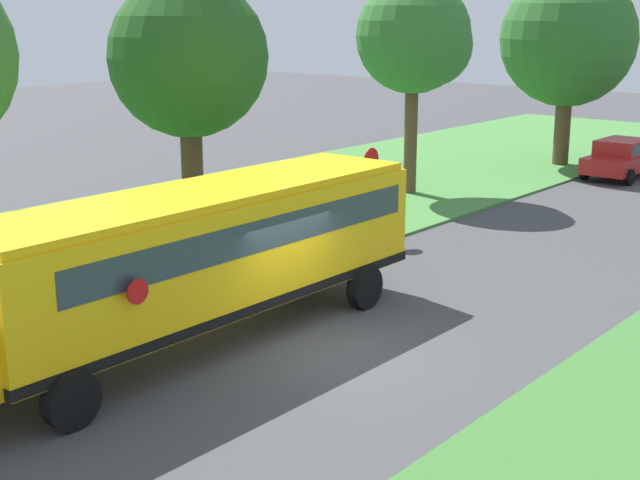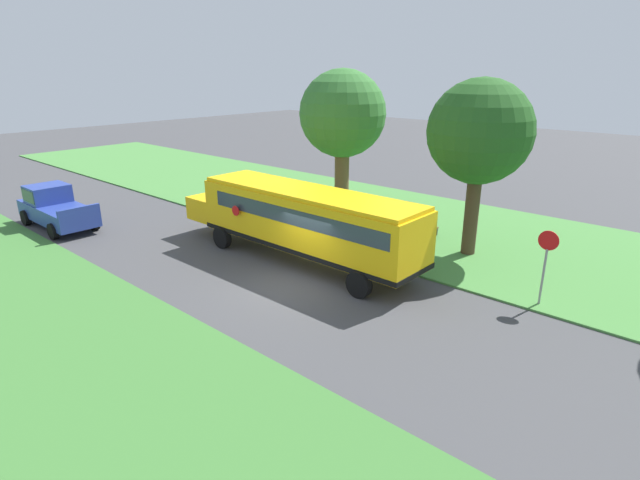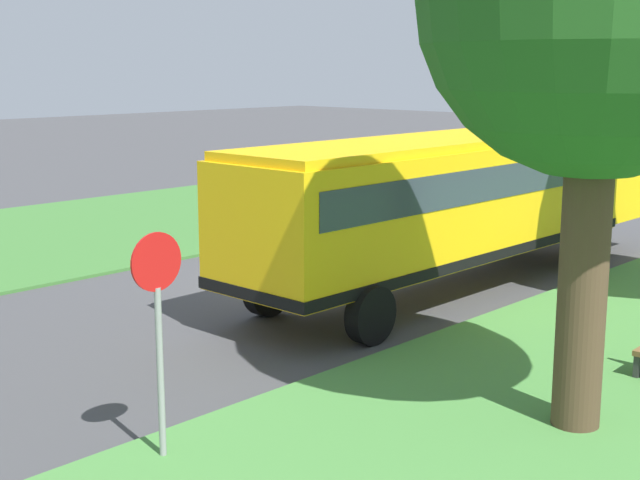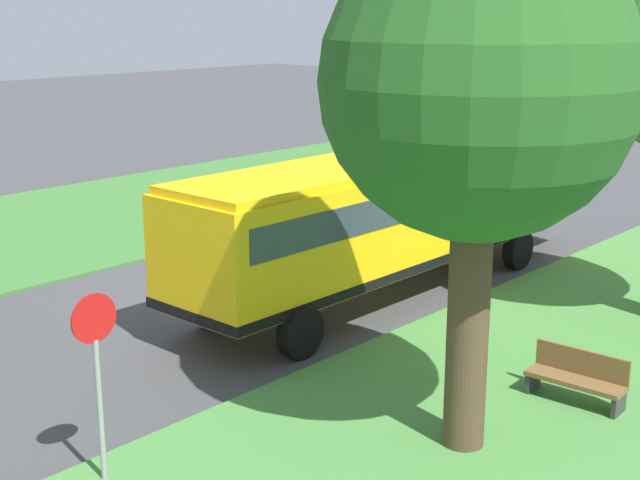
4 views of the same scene
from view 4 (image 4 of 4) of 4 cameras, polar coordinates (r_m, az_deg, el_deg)
The scene contains 7 objects.
ground_plane at distance 20.76m, azimuth -3.38°, elevation -3.10°, with size 120.00×120.00×0.00m, color #424244.
grass_far_side at distance 27.68m, azimuth -16.56°, elevation 0.92°, with size 10.00×80.00×0.07m, color #3D7533.
school_bus at distance 19.84m, azimuth 3.97°, elevation 1.81°, with size 2.84×12.42×3.16m.
pickup_truck at distance 33.31m, azimuth 11.27°, elevation 5.33°, with size 2.28×5.40×2.10m.
oak_tree_roadside_mid at distance 12.23m, azimuth 9.95°, elevation 9.96°, with size 4.32×4.32×7.54m.
stop_sign at distance 12.26m, azimuth -14.08°, elevation -7.82°, with size 0.08×0.68×2.74m.
park_bench at distance 15.28m, azimuth 16.13°, elevation -8.48°, with size 1.62×0.57×0.92m.
Camera 4 is at (-14.16, 13.79, 6.34)m, focal length 50.00 mm.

